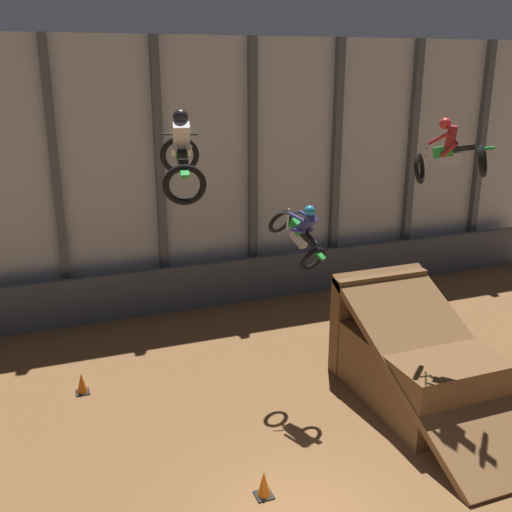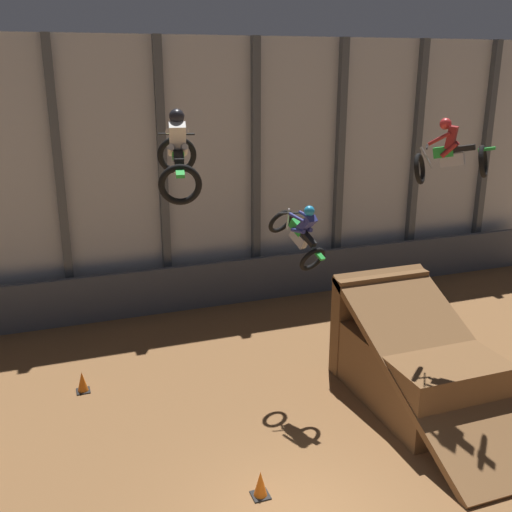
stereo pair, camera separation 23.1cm
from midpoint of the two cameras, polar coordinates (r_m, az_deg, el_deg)
arena_back_wall at (r=21.06m, az=-8.61°, el=7.39°), size 32.00×0.40×9.33m
lower_barrier at (r=21.34m, az=-7.71°, el=-3.17°), size 31.36×0.20×1.64m
dirt_ramp at (r=16.41m, az=15.03°, el=-9.62°), size 2.80×6.15×3.01m
rider_bike_left_air at (r=10.64m, az=-6.80°, el=9.33°), size 1.03×1.88×1.59m
rider_bike_center_air at (r=14.80m, az=4.64°, el=2.13°), size 1.20×1.88×1.70m
rider_bike_right_air at (r=14.48m, az=18.46°, el=9.11°), size 1.64×1.68×1.57m
traffic_cone_near_ramp at (r=16.99m, az=-15.82°, el=-11.48°), size 0.36×0.36×0.58m
traffic_cone_arena_edge at (r=12.97m, az=0.98°, el=-20.92°), size 0.36×0.36×0.58m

